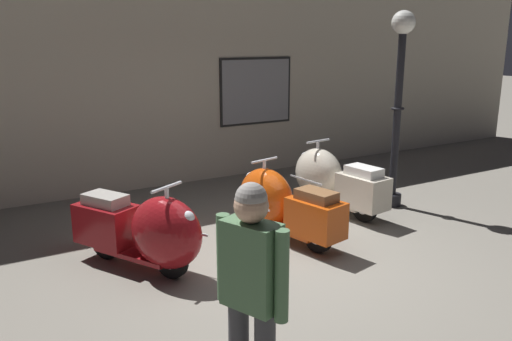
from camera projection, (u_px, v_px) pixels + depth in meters
ground_plane at (290, 264)px, 5.86m from camera, size 60.00×60.00×0.00m
showroom_back_wall at (153, 73)px, 8.56m from camera, size 18.00×0.63×3.83m
scooter_0 at (147, 231)px, 5.58m from camera, size 1.20×1.68×1.01m
scooter_1 at (280, 204)px, 6.54m from camera, size 0.79×1.67×0.98m
scooter_2 at (331, 180)px, 7.62m from camera, size 0.67×1.69×1.01m
lamppost at (399, 90)px, 7.51m from camera, size 0.33×0.33×2.86m
visitor_0 at (251, 287)px, 3.29m from camera, size 0.36×0.52×1.63m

